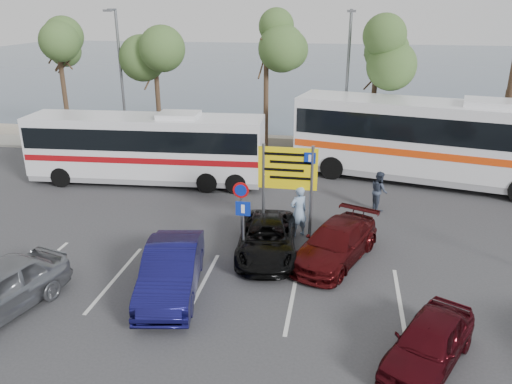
% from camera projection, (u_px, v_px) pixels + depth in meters
% --- Properties ---
extents(ground, '(120.00, 120.00, 0.00)m').
position_uv_depth(ground, '(245.00, 274.00, 16.50)').
color(ground, '#363538').
rests_on(ground, ground).
extents(kerb_strip, '(44.00, 2.40, 0.15)m').
position_uv_depth(kerb_strip, '(291.00, 154.00, 29.38)').
color(kerb_strip, gray).
rests_on(kerb_strip, ground).
extents(seawall, '(48.00, 0.80, 0.60)m').
position_uv_depth(seawall, '(294.00, 142.00, 31.15)').
color(seawall, gray).
rests_on(seawall, ground).
extents(sea, '(140.00, 140.00, 0.00)m').
position_uv_depth(sea, '(325.00, 66.00, 71.81)').
color(sea, '#43546B').
rests_on(sea, ground).
extents(tree_far_left, '(3.20, 3.20, 7.60)m').
position_uv_depth(tree_far_left, '(57.00, 41.00, 29.44)').
color(tree_far_left, '#382619').
rests_on(tree_far_left, kerb_strip).
extents(tree_left, '(3.20, 3.20, 7.20)m').
position_uv_depth(tree_left, '(154.00, 48.00, 28.59)').
color(tree_left, '#382619').
rests_on(tree_left, kerb_strip).
extents(tree_mid, '(3.20, 3.20, 8.00)m').
position_uv_depth(tree_mid, '(266.00, 38.00, 27.31)').
color(tree_mid, '#382619').
rests_on(tree_mid, kerb_strip).
extents(tree_right, '(3.20, 3.20, 7.40)m').
position_uv_depth(tree_right, '(378.00, 48.00, 26.51)').
color(tree_right, '#382619').
rests_on(tree_right, kerb_strip).
extents(street_lamp_left, '(0.45, 1.15, 8.01)m').
position_uv_depth(street_lamp_left, '(120.00, 74.00, 28.96)').
color(street_lamp_left, slate).
rests_on(street_lamp_left, kerb_strip).
extents(street_lamp_right, '(0.45, 1.15, 8.01)m').
position_uv_depth(street_lamp_right, '(347.00, 79.00, 26.86)').
color(street_lamp_right, slate).
rests_on(street_lamp_right, kerb_strip).
extents(direction_sign, '(2.20, 0.12, 3.60)m').
position_uv_depth(direction_sign, '(288.00, 175.00, 18.43)').
color(direction_sign, slate).
rests_on(direction_sign, ground).
extents(sign_no_stop, '(0.60, 0.08, 2.35)m').
position_uv_depth(sign_no_stop, '(241.00, 202.00, 18.24)').
color(sign_no_stop, slate).
rests_on(sign_no_stop, ground).
extents(sign_parking, '(0.50, 0.07, 2.25)m').
position_uv_depth(sign_parking, '(243.00, 223.00, 16.75)').
color(sign_parking, slate).
rests_on(sign_parking, ground).
extents(lane_markings, '(12.02, 4.20, 0.01)m').
position_uv_depth(lane_markings, '(203.00, 286.00, 15.76)').
color(lane_markings, silver).
rests_on(lane_markings, ground).
extents(coach_bus_left, '(11.56, 3.18, 3.56)m').
position_uv_depth(coach_bus_left, '(147.00, 150.00, 24.45)').
color(coach_bus_left, silver).
rests_on(coach_bus_left, ground).
extents(coach_bus_right, '(14.05, 5.84, 4.28)m').
position_uv_depth(coach_bus_right, '(437.00, 144.00, 24.27)').
color(coach_bus_right, silver).
rests_on(coach_bus_right, ground).
extents(car_blue, '(2.37, 4.76, 1.50)m').
position_uv_depth(car_blue, '(171.00, 270.00, 15.23)').
color(car_blue, '#100F49').
rests_on(car_blue, ground).
extents(car_maroon, '(3.39, 4.81, 1.29)m').
position_uv_depth(car_maroon, '(336.00, 243.00, 17.19)').
color(car_maroon, '#470B0D').
rests_on(car_maroon, ground).
extents(car_red, '(2.95, 3.86, 1.22)m').
position_uv_depth(car_red, '(429.00, 342.00, 12.20)').
color(car_red, '#40090F').
rests_on(car_red, ground).
extents(suv_black, '(2.55, 4.63, 1.23)m').
position_uv_depth(suv_black, '(267.00, 239.00, 17.59)').
color(suv_black, black).
rests_on(suv_black, ground).
extents(pedestrian_near, '(0.88, 0.82, 2.01)m').
position_uv_depth(pedestrian_near, '(299.00, 211.00, 18.90)').
color(pedestrian_near, '#84A0C0').
rests_on(pedestrian_near, ground).
extents(pedestrian_far, '(0.87, 0.99, 1.70)m').
position_uv_depth(pedestrian_far, '(379.00, 191.00, 21.45)').
color(pedestrian_far, '#343C4E').
rests_on(pedestrian_far, ground).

